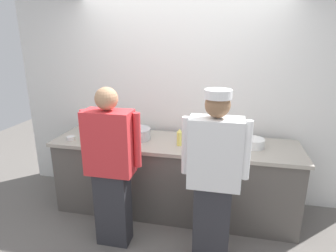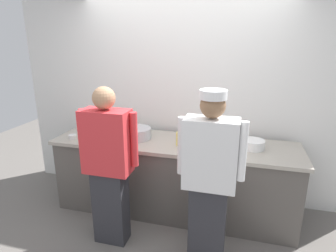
# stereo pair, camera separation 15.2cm
# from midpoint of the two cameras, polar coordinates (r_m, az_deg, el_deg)

# --- Properties ---
(ground_plane) EXTENTS (9.00, 9.00, 0.00)m
(ground_plane) POSITION_cam_midpoint_polar(r_m,az_deg,el_deg) (3.37, 0.77, -19.88)
(ground_plane) COLOR slate
(wall_back) EXTENTS (4.42, 0.10, 2.77)m
(wall_back) POSITION_cam_midpoint_polar(r_m,az_deg,el_deg) (3.63, 4.42, 6.84)
(wall_back) COLOR white
(wall_back) RESTS_ON ground
(prep_counter) EXTENTS (2.82, 0.75, 0.89)m
(prep_counter) POSITION_cam_midpoint_polar(r_m,az_deg,el_deg) (3.46, 2.45, -10.12)
(prep_counter) COLOR #56514C
(prep_counter) RESTS_ON ground
(chef_near_left) EXTENTS (0.60, 0.24, 1.62)m
(chef_near_left) POSITION_cam_midpoint_polar(r_m,az_deg,el_deg) (2.84, -10.34, -7.59)
(chef_near_left) COLOR #2D2D33
(chef_near_left) RESTS_ON ground
(chef_center) EXTENTS (0.60, 0.24, 1.64)m
(chef_center) POSITION_cam_midpoint_polar(r_m,az_deg,el_deg) (2.56, 10.02, -9.99)
(chef_center) COLOR #2D2D33
(chef_center) RESTS_ON ground
(plate_stack_front) EXTENTS (0.25, 0.25, 0.10)m
(plate_stack_front) POSITION_cam_midpoint_polar(r_m,az_deg,el_deg) (3.23, 17.94, -3.51)
(plate_stack_front) COLOR white
(plate_stack_front) RESTS_ON prep_counter
(mixing_bowl_steel) EXTENTS (0.35, 0.35, 0.13)m
(mixing_bowl_steel) POSITION_cam_midpoint_polar(r_m,az_deg,el_deg) (3.39, -5.05, -1.44)
(mixing_bowl_steel) COLOR #B7BABF
(mixing_bowl_steel) RESTS_ON prep_counter
(sheet_tray) EXTENTS (0.47, 0.35, 0.02)m
(sheet_tray) POSITION_cam_midpoint_polar(r_m,az_deg,el_deg) (3.18, 10.37, -3.95)
(sheet_tray) COLOR #B7BABF
(sheet_tray) RESTS_ON prep_counter
(squeeze_bottle_primary) EXTENTS (0.06, 0.06, 0.19)m
(squeeze_bottle_primary) POSITION_cam_midpoint_polar(r_m,az_deg,el_deg) (3.15, 3.58, -2.36)
(squeeze_bottle_primary) COLOR #E5E066
(squeeze_bottle_primary) RESTS_ON prep_counter
(squeeze_bottle_secondary) EXTENTS (0.06, 0.06, 0.18)m
(squeeze_bottle_secondary) POSITION_cam_midpoint_polar(r_m,az_deg,el_deg) (3.44, -14.99, -1.29)
(squeeze_bottle_secondary) COLOR #56A333
(squeeze_bottle_secondary) RESTS_ON prep_counter
(ramekin_yellow_sauce) EXTENTS (0.09, 0.09, 0.05)m
(ramekin_yellow_sauce) POSITION_cam_midpoint_polar(r_m,az_deg,el_deg) (3.55, -17.41, -2.02)
(ramekin_yellow_sauce) COLOR white
(ramekin_yellow_sauce) RESTS_ON prep_counter
(ramekin_orange_sauce) EXTENTS (0.10, 0.10, 0.05)m
(ramekin_orange_sauce) POSITION_cam_midpoint_polar(r_m,az_deg,el_deg) (3.70, -10.32, -0.70)
(ramekin_orange_sauce) COLOR white
(ramekin_orange_sauce) RESTS_ON prep_counter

